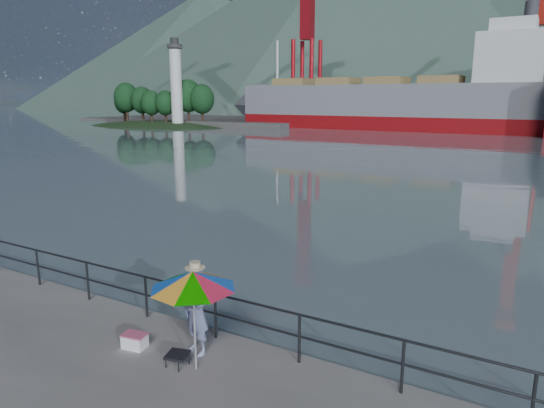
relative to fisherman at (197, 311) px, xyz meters
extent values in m
cube|color=slate|center=(-3.05, 128.98, -0.89)|extent=(500.00, 280.00, 0.00)
cylinder|color=#2D3033|center=(-3.05, 0.68, 0.11)|extent=(22.00, 0.05, 0.05)
cylinder|color=#2D3033|center=(-3.05, 0.68, -0.34)|extent=(22.00, 0.05, 0.05)
cube|color=#2D3033|center=(-3.05, 0.68, -0.39)|extent=(22.00, 0.06, 1.00)
cone|color=#385147|center=(-143.05, 188.98, 26.61)|extent=(228.80, 228.80, 55.00)
cone|color=#385147|center=(-73.05, 198.98, 36.61)|extent=(312.00, 312.00, 75.00)
cone|color=#385147|center=(-3.05, 203.98, 33.11)|extent=(282.88, 282.88, 68.00)
ellipsoid|color=#263F1E|center=(-58.05, 60.98, -0.89)|extent=(48.00, 26.40, 8.40)
cylinder|color=white|center=(-52.05, 59.98, 5.61)|extent=(2.00, 2.00, 13.00)
cylinder|color=#2D2D2D|center=(-52.05, 59.98, 13.11)|extent=(1.80, 1.80, 2.00)
imported|color=#34468A|center=(0.00, 0.00, 0.00)|extent=(0.74, 0.58, 1.78)
cylinder|color=white|center=(0.36, -0.51, 0.01)|extent=(0.04, 0.04, 1.80)
cone|color=#FFA62A|center=(0.36, -0.51, 0.91)|extent=(1.99, 1.99, 0.33)
cube|color=black|center=(-0.01, -0.61, -0.66)|extent=(0.49, 0.49, 0.05)
cube|color=#2D3033|center=(-0.01, -0.61, -0.79)|extent=(0.34, 0.34, 0.21)
cube|color=white|center=(-1.24, -0.51, -0.76)|extent=(0.52, 0.39, 0.27)
cylinder|color=black|center=(-0.42, 0.84, -0.89)|extent=(0.69, 1.66, 1.26)
cube|color=maroon|center=(-17.26, 72.99, -0.14)|extent=(52.07, 9.01, 2.50)
cube|color=slate|center=(-17.26, 72.99, 3.61)|extent=(52.07, 9.01, 5.00)
cube|color=silver|center=(-0.60, 72.99, 9.61)|extent=(9.00, 7.57, 7.00)
camera|label=1|loc=(5.76, -7.01, 4.18)|focal=32.00mm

